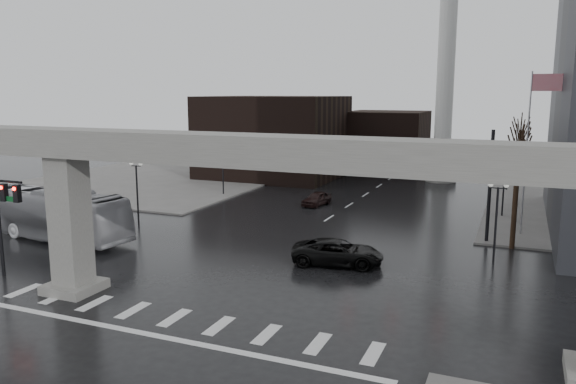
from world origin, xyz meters
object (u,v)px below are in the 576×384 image
(city_bus, at_px, (53,214))
(far_car, at_px, (317,199))
(pickup_truck, at_px, (338,252))
(signal_mast_arm, at_px, (435,159))

(city_bus, height_order, far_car, city_bus)
(pickup_truck, bearing_deg, signal_mast_arm, -37.88)
(city_bus, bearing_deg, signal_mast_arm, -60.05)
(far_car, bearing_deg, signal_mast_arm, -23.64)
(signal_mast_arm, height_order, far_car, signal_mast_arm)
(signal_mast_arm, bearing_deg, city_bus, -156.94)
(pickup_truck, height_order, city_bus, city_bus)
(signal_mast_arm, relative_size, city_bus, 0.92)
(city_bus, xyz_separation_m, far_car, (13.61, 18.76, -1.19))
(signal_mast_arm, bearing_deg, pickup_truck, -116.43)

